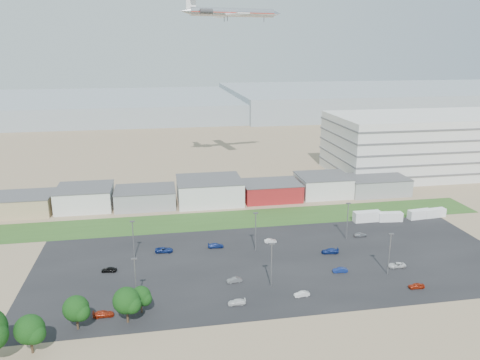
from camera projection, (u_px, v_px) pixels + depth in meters
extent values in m
plane|color=#876E55|center=(276.00, 305.00, 98.39)|extent=(700.00, 700.00, 0.00)
cube|color=black|center=(276.00, 262.00, 118.17)|extent=(120.00, 50.00, 0.01)
cube|color=#2D521E|center=(235.00, 219.00, 147.61)|extent=(160.00, 16.00, 0.02)
cube|color=silver|center=(425.00, 144.00, 200.12)|extent=(80.00, 40.00, 25.00)
imported|color=silver|center=(397.00, 265.00, 115.30)|extent=(4.35, 2.13, 1.19)
imported|color=navy|center=(340.00, 270.00, 112.72)|extent=(3.66, 1.51, 1.18)
imported|color=maroon|center=(416.00, 286.00, 105.25)|extent=(3.66, 1.67, 1.22)
imported|color=silver|center=(237.00, 302.00, 98.68)|extent=(3.84, 1.64, 1.10)
imported|color=#595B5E|center=(234.00, 280.00, 107.94)|extent=(3.63, 1.62, 1.16)
imported|color=black|center=(109.00, 270.00, 112.92)|extent=(3.80, 1.93, 1.24)
imported|color=navy|center=(216.00, 245.00, 126.65)|extent=(4.33, 1.94, 1.23)
imported|color=#A5A5AA|center=(360.00, 235.00, 133.92)|extent=(3.61, 1.46, 1.23)
imported|color=navy|center=(164.00, 250.00, 123.76)|extent=(4.91, 2.67, 1.31)
imported|color=maroon|center=(103.00, 314.00, 94.20)|extent=(4.21, 1.81, 1.21)
imported|color=silver|center=(270.00, 241.00, 129.85)|extent=(3.35, 1.22, 1.10)
imported|color=navy|center=(330.00, 251.00, 123.14)|extent=(4.72, 2.42, 1.31)
imported|color=silver|center=(302.00, 294.00, 101.82)|extent=(3.51, 1.54, 1.12)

